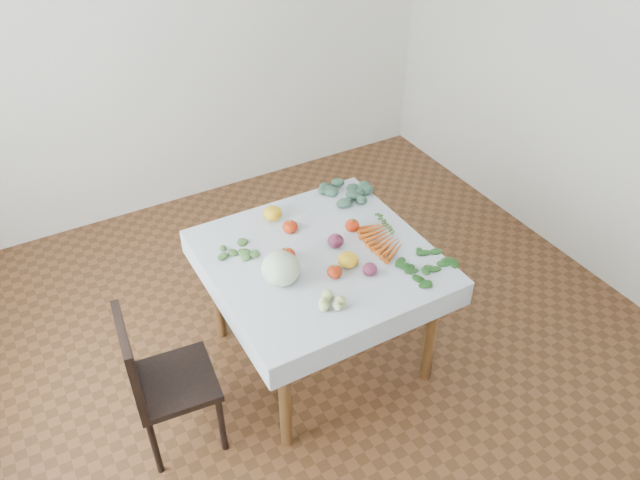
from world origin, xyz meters
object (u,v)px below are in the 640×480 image
(carrot_bunch, at_px, (382,239))
(heirloom_back, at_px, (273,213))
(cabbage, at_px, (281,268))
(table, at_px, (319,271))
(chair, at_px, (156,377))

(carrot_bunch, bearing_deg, heirloom_back, 131.79)
(cabbage, distance_m, heirloom_back, 0.54)
(table, height_order, chair, chair)
(cabbage, height_order, carrot_bunch, cabbage)
(cabbage, bearing_deg, chair, -176.80)
(table, xyz_separation_m, cabbage, (-0.26, -0.09, 0.19))
(table, xyz_separation_m, heirloom_back, (-0.07, 0.41, 0.14))
(cabbage, xyz_separation_m, carrot_bunch, (0.62, 0.03, -0.07))
(cabbage, bearing_deg, table, 17.92)
(table, xyz_separation_m, chair, (-0.96, -0.12, -0.17))
(table, distance_m, cabbage, 0.33)
(table, relative_size, carrot_bunch, 2.91)
(carrot_bunch, bearing_deg, table, 170.82)
(table, bearing_deg, carrot_bunch, -9.18)
(chair, relative_size, heirloom_back, 7.87)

